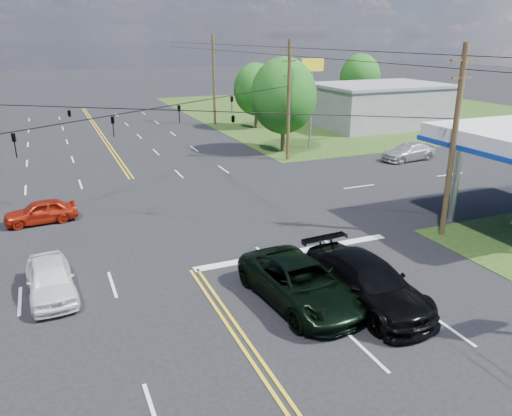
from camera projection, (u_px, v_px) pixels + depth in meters
name	position (u px, v px, depth m)	size (l,w,h in m)	color
ground	(155.00, 214.00, 28.90)	(280.00, 280.00, 0.00)	black
grass_ne	(356.00, 110.00, 69.64)	(46.00, 48.00, 0.03)	#1F3C13
stop_bar	(295.00, 252.00, 23.78)	(10.00, 0.50, 0.02)	silver
retail_ne	(379.00, 106.00, 56.63)	(14.00, 10.00, 4.40)	slate
pole_se	(454.00, 141.00, 24.25)	(1.60, 0.28, 9.50)	#47381E
pole_ne	(289.00, 100.00, 39.92)	(1.60, 0.28, 9.50)	#47381E
pole_right_far	(214.00, 79.00, 56.37)	(1.60, 0.28, 10.00)	#47381E
span_wire_signals	(148.00, 109.00, 26.94)	(26.00, 18.00, 1.13)	black
power_lines	(152.00, 61.00, 24.35)	(26.04, 100.00, 0.64)	black
tree_right_a	(284.00, 96.00, 42.91)	(5.70, 5.70, 8.18)	#47381E
tree_right_b	(256.00, 89.00, 54.49)	(4.94, 4.94, 7.09)	#47381E
tree_far_r	(360.00, 77.00, 66.04)	(5.32, 5.32, 7.63)	#47381E
pickup_dkgreen	(300.00, 283.00, 19.04)	(2.77, 6.01, 1.67)	black
suv_black	(367.00, 282.00, 18.95)	(2.51, 6.16, 1.79)	black
pickup_white	(50.00, 279.00, 19.56)	(1.73, 4.30, 1.47)	white
sedan_red	(41.00, 212.00, 27.33)	(1.52, 3.78, 1.29)	#A11D0B
sedan_far	(409.00, 152.00, 41.18)	(1.97, 4.86, 1.41)	silver
polesign_ne	(312.00, 79.00, 44.02)	(2.20, 0.34, 7.96)	#A5A5AA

